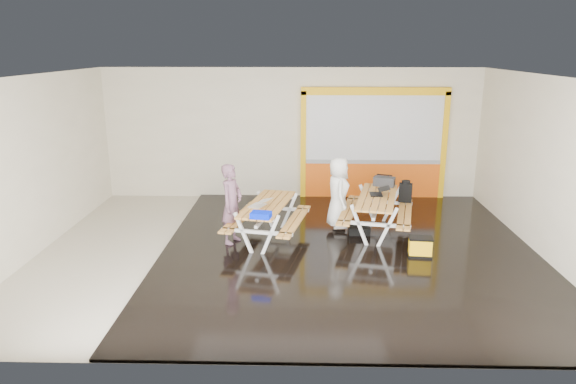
{
  "coord_description": "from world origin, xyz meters",
  "views": [
    {
      "loc": [
        0.29,
        -10.01,
        4.03
      ],
      "look_at": [
        0.0,
        0.9,
        1.0
      ],
      "focal_mm": 32.86,
      "sensor_mm": 36.0,
      "label": 1
    }
  ],
  "objects_px": {
    "picnic_table_left": "(268,212)",
    "picnic_table_right": "(377,205)",
    "toolbox": "(384,181)",
    "laptop_left": "(260,204)",
    "person_left": "(232,204)",
    "blue_pouch": "(261,215)",
    "laptop_right": "(379,192)",
    "backpack": "(405,191)",
    "dark_case": "(359,230)",
    "fluke_bag": "(420,247)",
    "person_right": "(338,193)"
  },
  "relations": [
    {
      "from": "picnic_table_left",
      "to": "blue_pouch",
      "type": "relative_size",
      "value": 6.26
    },
    {
      "from": "dark_case",
      "to": "fluke_bag",
      "type": "distance_m",
      "value": 1.64
    },
    {
      "from": "laptop_left",
      "to": "picnic_table_right",
      "type": "bearing_deg",
      "value": 16.3
    },
    {
      "from": "dark_case",
      "to": "backpack",
      "type": "bearing_deg",
      "value": 35.8
    },
    {
      "from": "blue_pouch",
      "to": "fluke_bag",
      "type": "bearing_deg",
      "value": 1.83
    },
    {
      "from": "person_right",
      "to": "dark_case",
      "type": "relative_size",
      "value": 3.42
    },
    {
      "from": "blue_pouch",
      "to": "fluke_bag",
      "type": "distance_m",
      "value": 3.18
    },
    {
      "from": "picnic_table_left",
      "to": "picnic_table_right",
      "type": "bearing_deg",
      "value": 12.13
    },
    {
      "from": "laptop_left",
      "to": "dark_case",
      "type": "height_order",
      "value": "laptop_left"
    },
    {
      "from": "laptop_left",
      "to": "dark_case",
      "type": "xyz_separation_m",
      "value": [
        2.13,
        0.62,
        -0.77
      ]
    },
    {
      "from": "person_left",
      "to": "blue_pouch",
      "type": "xyz_separation_m",
      "value": [
        0.66,
        -0.78,
        0.02
      ]
    },
    {
      "from": "toolbox",
      "to": "dark_case",
      "type": "relative_size",
      "value": 1.17
    },
    {
      "from": "person_right",
      "to": "backpack",
      "type": "height_order",
      "value": "person_right"
    },
    {
      "from": "toolbox",
      "to": "person_right",
      "type": "bearing_deg",
      "value": -146.58
    },
    {
      "from": "fluke_bag",
      "to": "backpack",
      "type": "bearing_deg",
      "value": 88.07
    },
    {
      "from": "picnic_table_left",
      "to": "picnic_table_right",
      "type": "xyz_separation_m",
      "value": [
        2.36,
        0.51,
        0.02
      ]
    },
    {
      "from": "blue_pouch",
      "to": "dark_case",
      "type": "bearing_deg",
      "value": 33.43
    },
    {
      "from": "laptop_right",
      "to": "dark_case",
      "type": "distance_m",
      "value": 0.93
    },
    {
      "from": "backpack",
      "to": "dark_case",
      "type": "bearing_deg",
      "value": -144.2
    },
    {
      "from": "picnic_table_left",
      "to": "picnic_table_right",
      "type": "relative_size",
      "value": 0.97
    },
    {
      "from": "person_right",
      "to": "picnic_table_right",
      "type": "bearing_deg",
      "value": -103.67
    },
    {
      "from": "blue_pouch",
      "to": "dark_case",
      "type": "height_order",
      "value": "blue_pouch"
    },
    {
      "from": "picnic_table_left",
      "to": "backpack",
      "type": "bearing_deg",
      "value": 21.18
    },
    {
      "from": "toolbox",
      "to": "fluke_bag",
      "type": "xyz_separation_m",
      "value": [
        0.4,
        -2.25,
        -0.75
      ]
    },
    {
      "from": "picnic_table_right",
      "to": "fluke_bag",
      "type": "bearing_deg",
      "value": -63.67
    },
    {
      "from": "person_right",
      "to": "fluke_bag",
      "type": "bearing_deg",
      "value": -138.54
    },
    {
      "from": "person_left",
      "to": "backpack",
      "type": "distance_m",
      "value": 4.08
    },
    {
      "from": "fluke_bag",
      "to": "person_left",
      "type": "bearing_deg",
      "value": 169.8
    },
    {
      "from": "picnic_table_left",
      "to": "laptop_left",
      "type": "relative_size",
      "value": 4.57
    },
    {
      "from": "person_left",
      "to": "blue_pouch",
      "type": "distance_m",
      "value": 1.02
    },
    {
      "from": "blue_pouch",
      "to": "picnic_table_right",
      "type": "bearing_deg",
      "value": 31.14
    },
    {
      "from": "picnic_table_right",
      "to": "laptop_right",
      "type": "bearing_deg",
      "value": 67.49
    },
    {
      "from": "picnic_table_left",
      "to": "person_left",
      "type": "xyz_separation_m",
      "value": [
        -0.73,
        -0.18,
        0.24
      ]
    },
    {
      "from": "toolbox",
      "to": "laptop_left",
      "type": "bearing_deg",
      "value": -149.82
    },
    {
      "from": "person_left",
      "to": "laptop_right",
      "type": "bearing_deg",
      "value": -53.5
    },
    {
      "from": "blue_pouch",
      "to": "toolbox",
      "type": "bearing_deg",
      "value": 41.02
    },
    {
      "from": "picnic_table_left",
      "to": "laptop_left",
      "type": "height_order",
      "value": "laptop_left"
    },
    {
      "from": "person_left",
      "to": "laptop_right",
      "type": "xyz_separation_m",
      "value": [
        3.14,
        0.81,
        0.04
      ]
    },
    {
      "from": "toolbox",
      "to": "fluke_bag",
      "type": "relative_size",
      "value": 1.11
    },
    {
      "from": "laptop_left",
      "to": "laptop_right",
      "type": "relative_size",
      "value": 1.2
    },
    {
      "from": "picnic_table_left",
      "to": "person_right",
      "type": "distance_m",
      "value": 1.68
    },
    {
      "from": "picnic_table_left",
      "to": "person_left",
      "type": "bearing_deg",
      "value": -165.98
    },
    {
      "from": "laptop_left",
      "to": "laptop_right",
      "type": "bearing_deg",
      "value": 18.46
    },
    {
      "from": "picnic_table_left",
      "to": "blue_pouch",
      "type": "xyz_separation_m",
      "value": [
        -0.06,
        -0.96,
        0.26
      ]
    },
    {
      "from": "dark_case",
      "to": "picnic_table_right",
      "type": "bearing_deg",
      "value": 16.66
    },
    {
      "from": "backpack",
      "to": "blue_pouch",
      "type": "bearing_deg",
      "value": -145.71
    },
    {
      "from": "picnic_table_left",
      "to": "person_left",
      "type": "distance_m",
      "value": 0.79
    },
    {
      "from": "toolbox",
      "to": "picnic_table_left",
      "type": "bearing_deg",
      "value": -152.18
    },
    {
      "from": "person_right",
      "to": "fluke_bag",
      "type": "relative_size",
      "value": 3.27
    },
    {
      "from": "picnic_table_left",
      "to": "laptop_right",
      "type": "relative_size",
      "value": 5.47
    }
  ]
}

